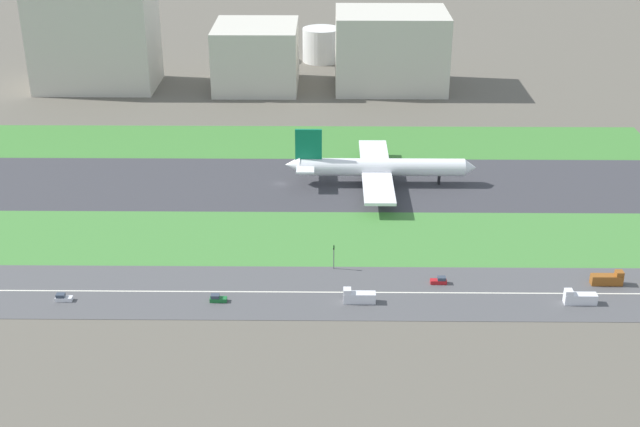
# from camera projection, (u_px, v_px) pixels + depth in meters

# --- Properties ---
(ground_plane) EXTENTS (800.00, 800.00, 0.00)m
(ground_plane) POSITION_uv_depth(u_px,v_px,m) (281.00, 184.00, 293.07)
(ground_plane) COLOR #5B564C
(runway) EXTENTS (280.00, 46.00, 0.10)m
(runway) POSITION_uv_depth(u_px,v_px,m) (281.00, 184.00, 293.04)
(runway) COLOR #38383D
(runway) RESTS_ON ground_plane
(grass_median_north) EXTENTS (280.00, 36.00, 0.10)m
(grass_median_north) POSITION_uv_depth(u_px,v_px,m) (286.00, 142.00, 330.11)
(grass_median_north) COLOR #3D7A33
(grass_median_north) RESTS_ON ground_plane
(grass_median_south) EXTENTS (280.00, 36.00, 0.10)m
(grass_median_south) POSITION_uv_depth(u_px,v_px,m) (274.00, 238.00, 255.98)
(grass_median_south) COLOR #427F38
(grass_median_south) RESTS_ON ground_plane
(highway) EXTENTS (280.00, 28.00, 0.10)m
(highway) POSITION_uv_depth(u_px,v_px,m) (267.00, 292.00, 227.05)
(highway) COLOR #4C4C4F
(highway) RESTS_ON ground_plane
(highway_centerline) EXTENTS (266.00, 0.50, 0.01)m
(highway_centerline) POSITION_uv_depth(u_px,v_px,m) (267.00, 292.00, 227.02)
(highway_centerline) COLOR silver
(highway_centerline) RESTS_ON highway
(airliner) EXTENTS (65.00, 56.00, 19.70)m
(airliner) POSITION_uv_depth(u_px,v_px,m) (377.00, 167.00, 290.10)
(airliner) COLOR white
(airliner) RESTS_ON runway
(car_1) EXTENTS (4.40, 1.80, 2.00)m
(car_1) POSITION_uv_depth(u_px,v_px,m) (63.00, 298.00, 222.64)
(car_1) COLOR silver
(car_1) RESTS_ON highway
(car_2) EXTENTS (4.40, 1.80, 2.00)m
(car_2) POSITION_uv_depth(u_px,v_px,m) (218.00, 299.00, 222.27)
(car_2) COLOR #19662D
(car_2) RESTS_ON highway
(truck_0) EXTENTS (8.40, 2.50, 4.00)m
(truck_0) POSITION_uv_depth(u_px,v_px,m) (608.00, 279.00, 230.03)
(truck_0) COLOR brown
(truck_0) RESTS_ON highway
(truck_2) EXTENTS (8.40, 2.50, 4.00)m
(truck_2) POSITION_uv_depth(u_px,v_px,m) (358.00, 297.00, 221.61)
(truck_2) COLOR silver
(truck_2) RESTS_ON highway
(car_3) EXTENTS (4.40, 1.80, 2.00)m
(car_3) POSITION_uv_depth(u_px,v_px,m) (439.00, 281.00, 230.77)
(car_3) COLOR #B2191E
(car_3) RESTS_ON highway
(truck_1) EXTENTS (8.40, 2.50, 4.00)m
(truck_1) POSITION_uv_depth(u_px,v_px,m) (579.00, 298.00, 221.08)
(truck_1) COLOR silver
(truck_1) RESTS_ON highway
(traffic_light) EXTENTS (0.36, 0.50, 7.20)m
(traffic_light) POSITION_uv_depth(u_px,v_px,m) (334.00, 255.00, 236.82)
(traffic_light) COLOR #4C4C51
(traffic_light) RESTS_ON highway
(terminal_building) EXTENTS (53.70, 34.29, 48.09)m
(terminal_building) POSITION_uv_depth(u_px,v_px,m) (95.00, 35.00, 386.69)
(terminal_building) COLOR beige
(terminal_building) RESTS_ON ground_plane
(hangar_building) EXTENTS (37.63, 39.88, 28.79)m
(hangar_building) POSITION_uv_depth(u_px,v_px,m) (256.00, 56.00, 390.14)
(hangar_building) COLOR beige
(hangar_building) RESTS_ON ground_plane
(office_tower) EXTENTS (50.13, 37.28, 34.90)m
(office_tower) POSITION_uv_depth(u_px,v_px,m) (391.00, 50.00, 388.27)
(office_tower) COLOR beige
(office_tower) RESTS_ON ground_plane
(fuel_tank_west) EXTENTS (18.58, 18.58, 12.08)m
(fuel_tank_west) POSITION_uv_depth(u_px,v_px,m) (259.00, 49.00, 434.41)
(fuel_tank_west) COLOR silver
(fuel_tank_west) RESTS_ON ground_plane
(fuel_tank_centre) EXTENTS (19.11, 19.11, 16.86)m
(fuel_tank_centre) POSITION_uv_depth(u_px,v_px,m) (321.00, 45.00, 433.10)
(fuel_tank_centre) COLOR silver
(fuel_tank_centre) RESTS_ON ground_plane
(fuel_tank_east) EXTENTS (24.07, 24.07, 14.28)m
(fuel_tank_east) POSITION_uv_depth(u_px,v_px,m) (385.00, 47.00, 433.35)
(fuel_tank_east) COLOR silver
(fuel_tank_east) RESTS_ON ground_plane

